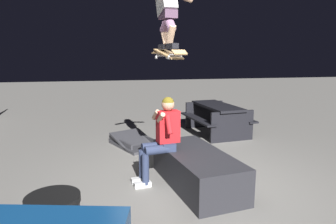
# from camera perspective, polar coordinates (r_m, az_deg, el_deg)

# --- Properties ---
(ground_plane) EXTENTS (40.00, 40.00, 0.00)m
(ground_plane) POSITION_cam_1_polar(r_m,az_deg,el_deg) (4.84, 5.17, -13.77)
(ground_plane) COLOR gray
(ledge_box_main) EXTENTS (1.95, 1.09, 0.53)m
(ledge_box_main) POSITION_cam_1_polar(r_m,az_deg,el_deg) (4.79, 5.39, -10.60)
(ledge_box_main) COLOR #28282D
(ledge_box_main) RESTS_ON ground
(person_sitting_on_ledge) EXTENTS (0.60, 0.78, 1.37)m
(person_sitting_on_ledge) POSITION_cam_1_polar(r_m,az_deg,el_deg) (4.74, -1.25, -4.39)
(person_sitting_on_ledge) COLOR #2D3856
(person_sitting_on_ledge) RESTS_ON ground
(skateboard) EXTENTS (1.04, 0.36, 0.16)m
(skateboard) POSITION_cam_1_polar(r_m,az_deg,el_deg) (4.68, -0.02, 10.83)
(skateboard) COLOR #AD8451
(skater_airborne) EXTENTS (0.63, 0.89, 1.12)m
(skater_airborne) POSITION_cam_1_polar(r_m,az_deg,el_deg) (4.79, -0.28, 19.08)
(skater_airborne) COLOR black
(kicker_ramp) EXTENTS (1.36, 1.18, 0.33)m
(kicker_ramp) POSITION_cam_1_polar(r_m,az_deg,el_deg) (6.85, -6.02, -5.88)
(kicker_ramp) COLOR #38383D
(kicker_ramp) RESTS_ON ground
(picnic_table_back) EXTENTS (1.84, 1.53, 0.75)m
(picnic_table_back) POSITION_cam_1_polar(r_m,az_deg,el_deg) (7.87, 9.19, -0.46)
(picnic_table_back) COLOR black
(picnic_table_back) RESTS_ON ground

